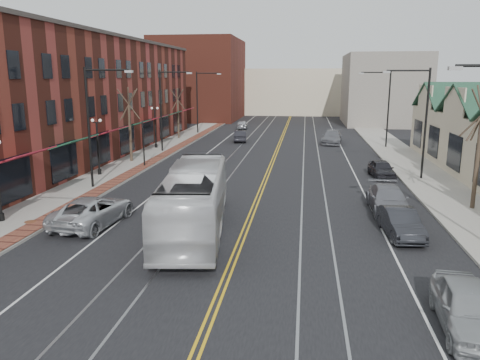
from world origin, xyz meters
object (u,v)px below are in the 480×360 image
(parked_suv, at_px, (93,211))
(parked_car_c, at_px, (388,200))
(parked_car_d, at_px, (382,169))
(parked_car_a, at_px, (469,308))
(parked_car_b, at_px, (400,223))
(transit_bus, at_px, (194,200))

(parked_suv, relative_size, parked_car_c, 1.08)
(parked_car_d, bearing_deg, parked_car_a, -96.44)
(parked_car_a, xyz_separation_m, parked_car_b, (-0.37, 8.61, -0.07))
(parked_car_a, height_order, parked_car_c, parked_car_a)
(parked_car_c, distance_m, parked_car_d, 9.60)
(parked_suv, bearing_deg, parked_car_d, -133.78)
(parked_suv, xyz_separation_m, parked_car_b, (15.42, 0.34, -0.08))
(parked_suv, relative_size, parked_car_a, 1.25)
(parked_car_b, height_order, parked_car_c, parked_car_c)
(parked_suv, relative_size, parked_car_d, 1.39)
(parked_suv, height_order, parked_car_c, parked_suv)
(parked_suv, distance_m, parked_car_b, 15.43)
(parked_suv, bearing_deg, transit_bus, -177.03)
(transit_bus, bearing_deg, parked_car_c, -162.18)
(parked_car_a, relative_size, parked_car_c, 0.86)
(parked_suv, bearing_deg, parked_car_c, -157.84)
(parked_car_b, distance_m, parked_car_c, 4.15)
(parked_car_a, height_order, parked_car_b, parked_car_a)
(parked_car_b, xyz_separation_m, parked_car_d, (1.19, 13.69, -0.01))
(transit_bus, xyz_separation_m, parked_car_c, (10.08, 4.78, -0.88))
(parked_car_c, bearing_deg, transit_bus, -154.72)
(transit_bus, distance_m, parked_suv, 5.52)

